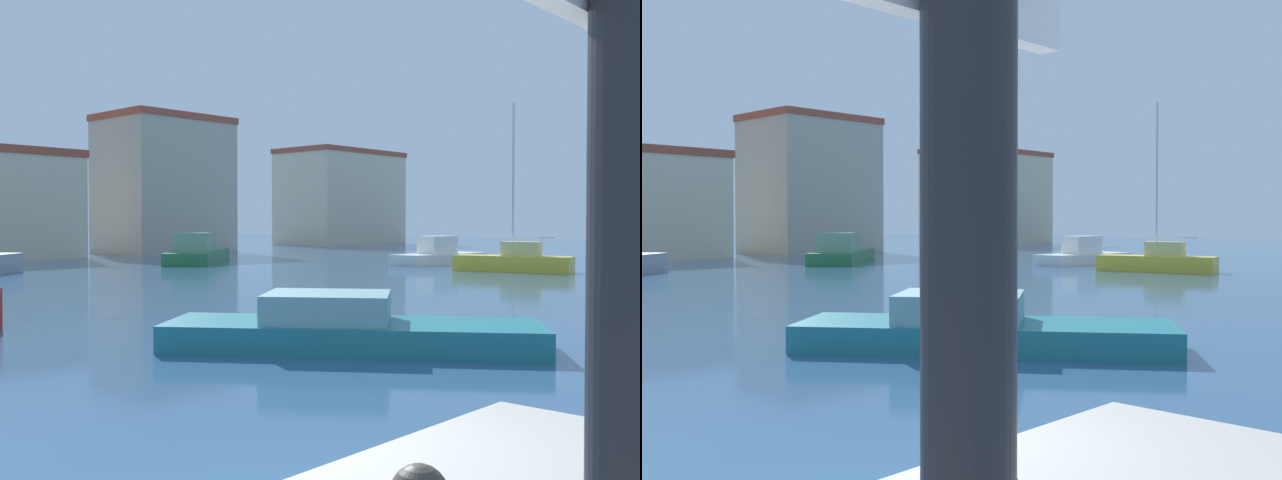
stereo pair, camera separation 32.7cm
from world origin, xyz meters
TOP-DOWN VIEW (x-y plane):
  - water at (15.00, 20.00)m, footprint 160.00×160.00m
  - motorboat_teal_outer_mooring at (7.20, 5.25)m, footprint 5.85×7.04m
  - motorboat_white_center_channel at (32.63, 19.86)m, footprint 6.72×2.46m
  - sailboat_yellow_distant_east at (29.54, 13.55)m, footprint 2.93×5.81m
  - motorboat_green_far_right at (24.06, 31.09)m, footprint 8.13×7.61m
  - warehouse_block at (31.46, 44.54)m, footprint 9.16×7.18m
  - yacht_club at (57.40, 48.66)m, footprint 13.32×7.89m

SIDE VIEW (x-z plane):
  - water at x=15.00m, z-range 0.00..0.00m
  - motorboat_teal_outer_mooring at x=7.20m, z-range -0.15..0.91m
  - motorboat_white_center_channel at x=32.63m, z-range -0.29..1.31m
  - sailboat_yellow_distant_east at x=29.54m, z-range -3.55..4.63m
  - motorboat_green_far_right at x=24.06m, z-range -0.27..1.52m
  - yacht_club at x=57.40m, z-range 0.01..10.01m
  - warehouse_block at x=31.46m, z-range 0.01..10.63m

